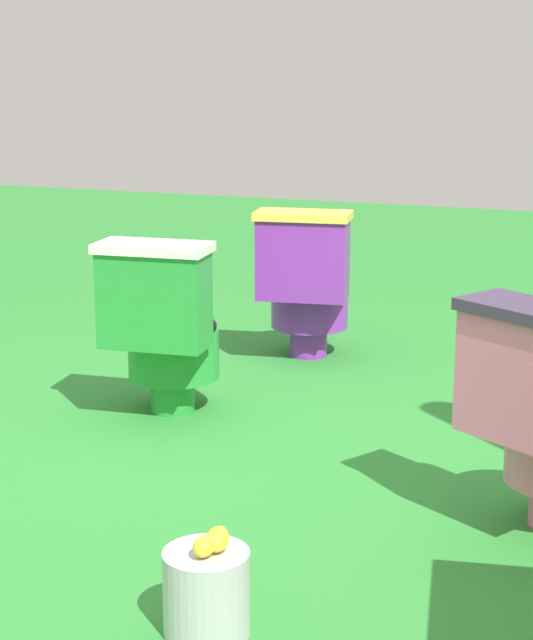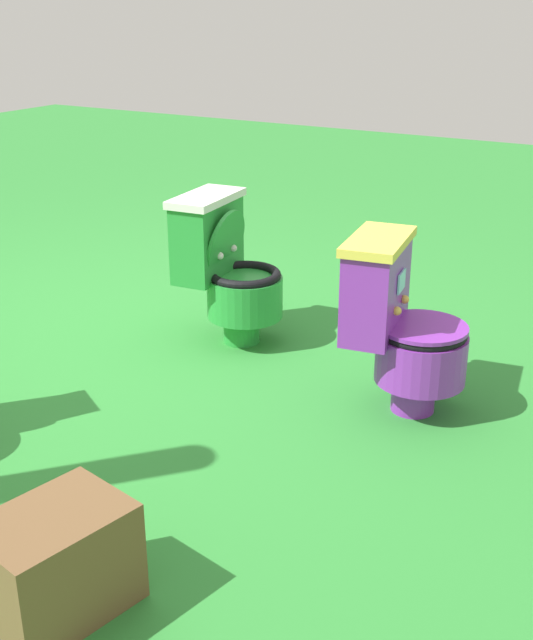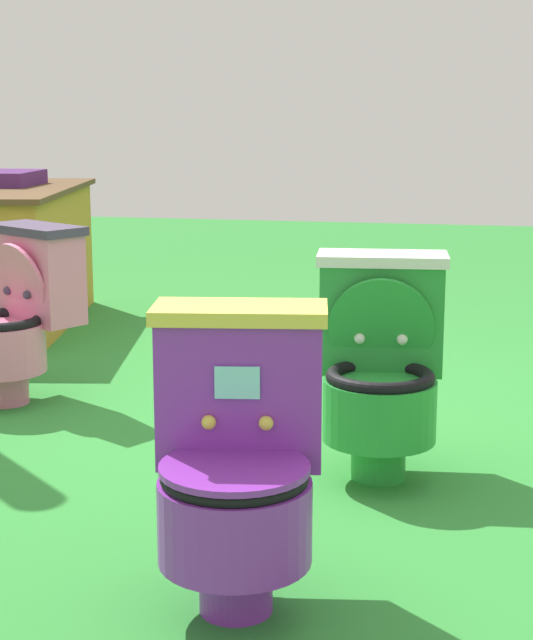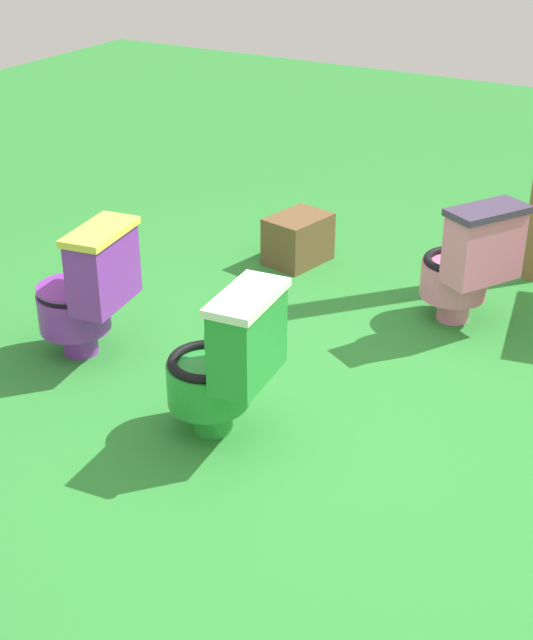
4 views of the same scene
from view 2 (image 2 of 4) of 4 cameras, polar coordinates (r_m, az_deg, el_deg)
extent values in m
plane|color=#2D8433|center=(4.05, -12.27, -1.87)|extent=(14.00, 14.00, 0.00)
cylinder|color=green|center=(4.00, -1.77, -0.57)|extent=(0.20, 0.20, 0.14)
cylinder|color=green|center=(3.93, -1.54, 1.67)|extent=(0.40, 0.40, 0.20)
torus|color=black|center=(3.89, -1.56, 3.22)|extent=(0.39, 0.39, 0.04)
cylinder|color=white|center=(3.91, -1.55, 2.49)|extent=(0.26, 0.26, 0.01)
cube|color=green|center=(3.94, -4.21, 5.71)|extent=(0.23, 0.43, 0.37)
cube|color=white|center=(3.89, -4.29, 8.59)|extent=(0.25, 0.45, 0.04)
cube|color=#8CE0E5|center=(3.88, -2.91, 6.25)|extent=(0.02, 0.11, 0.08)
cylinder|color=green|center=(3.90, -2.90, 5.33)|extent=(0.12, 0.36, 0.35)
sphere|color=white|center=(3.96, -2.36, 5.10)|extent=(0.04, 0.04, 0.04)
sphere|color=white|center=(3.84, -3.31, 4.55)|extent=(0.04, 0.04, 0.04)
cylinder|color=purple|center=(3.40, 10.33, -5.19)|extent=(0.21, 0.21, 0.14)
cylinder|color=purple|center=(3.33, 10.86, -2.63)|extent=(0.42, 0.42, 0.20)
torus|color=black|center=(3.28, 11.00, -0.85)|extent=(0.40, 0.40, 0.04)
cylinder|color=#EACC4C|center=(3.30, 10.93, -1.68)|extent=(0.27, 0.27, 0.01)
cube|color=purple|center=(3.26, 7.75, 2.11)|extent=(0.25, 0.43, 0.37)
cube|color=#EACC4C|center=(3.20, 7.93, 5.53)|extent=(0.28, 0.46, 0.04)
cube|color=#8CE0E5|center=(3.23, 9.53, 2.72)|extent=(0.02, 0.11, 0.08)
cylinder|color=purple|center=(3.27, 11.02, -0.50)|extent=(0.41, 0.41, 0.02)
sphere|color=#EACC4C|center=(3.33, 9.75, 1.45)|extent=(0.04, 0.04, 0.04)
sphere|color=#EACC4C|center=(3.20, 9.22, 0.63)|extent=(0.04, 0.04, 0.04)
cube|color=brown|center=(2.38, -14.61, -16.28)|extent=(0.36, 0.45, 0.31)
camera|label=1|loc=(5.92, -48.88, 13.03)|focal=60.77mm
camera|label=3|loc=(3.69, 51.49, 7.76)|focal=58.44mm
camera|label=4|loc=(7.16, -3.19, 27.89)|focal=50.48mm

